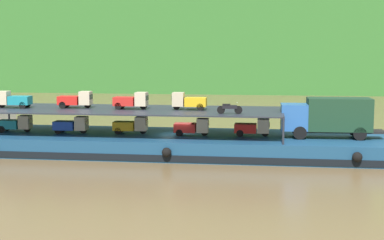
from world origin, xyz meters
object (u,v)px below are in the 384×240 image
object	(u,v)px
mini_truck_lower_fore	(192,127)
mini_truck_upper_fore	(131,101)
cargo_barge	(177,144)
mini_truck_lower_mid	(131,125)
mini_truck_lower_bow	(253,127)
mini_truck_lower_stern	(15,124)
motorcycle_upper_port	(229,108)
covered_lorry	(328,116)
mini_truck_upper_bow	(189,101)
mini_truck_lower_aft	(72,125)
mini_truck_upper_mid	(76,100)
mini_truck_upper_stern	(13,100)

from	to	relation	value
mini_truck_lower_fore	mini_truck_upper_fore	size ratio (longest dim) A/B	1.00
cargo_barge	mini_truck_lower_fore	bearing A→B (deg)	-16.40
mini_truck_lower_mid	mini_truck_lower_bow	xyz separation A→B (m)	(9.82, -0.00, 0.00)
mini_truck_lower_stern	mini_truck_lower_bow	world-z (taller)	same
mini_truck_upper_fore	motorcycle_upper_port	xyz separation A→B (m)	(8.08, -2.34, -0.26)
mini_truck_lower_mid	mini_truck_upper_fore	distance (m)	2.00
covered_lorry	mini_truck_upper_bow	world-z (taller)	mini_truck_upper_bow
covered_lorry	mini_truck_lower_fore	bearing A→B (deg)	-178.35
mini_truck_lower_fore	mini_truck_lower_aft	bearing A→B (deg)	-179.93
cargo_barge	covered_lorry	world-z (taller)	covered_lorry
mini_truck_lower_mid	mini_truck_lower_bow	bearing A→B (deg)	-0.03
mini_truck_upper_fore	mini_truck_lower_aft	bearing A→B (deg)	-174.85
mini_truck_lower_fore	mini_truck_upper_bow	world-z (taller)	mini_truck_upper_bow
covered_lorry	mini_truck_upper_mid	world-z (taller)	mini_truck_upper_mid
mini_truck_lower_bow	motorcycle_upper_port	world-z (taller)	motorcycle_upper_port
mini_truck_upper_stern	mini_truck_upper_bow	size ratio (longest dim) A/B	1.01
mini_truck_lower_mid	mini_truck_upper_stern	world-z (taller)	mini_truck_upper_stern
mini_truck_lower_mid	mini_truck_upper_mid	world-z (taller)	mini_truck_upper_mid
covered_lorry	mini_truck_lower_fore	xyz separation A→B (m)	(-10.56, -0.30, -1.00)
mini_truck_lower_aft	mini_truck_lower_bow	xyz separation A→B (m)	(14.69, 0.41, 0.00)
covered_lorry	mini_truck_lower_fore	distance (m)	10.61
mini_truck_upper_mid	mini_truck_upper_bow	size ratio (longest dim) A/B	1.01
mini_truck_lower_fore	mini_truck_lower_mid	bearing A→B (deg)	175.42
mini_truck_upper_fore	mini_truck_upper_mid	bearing A→B (deg)	176.69
cargo_barge	covered_lorry	bearing A→B (deg)	-0.41
mini_truck_lower_bow	mini_truck_upper_bow	world-z (taller)	mini_truck_upper_bow
mini_truck_lower_bow	mini_truck_upper_fore	world-z (taller)	mini_truck_upper_fore
mini_truck_upper_bow	mini_truck_upper_mid	bearing A→B (deg)	179.30
mini_truck_upper_mid	mini_truck_upper_fore	world-z (taller)	same
mini_truck_lower_fore	mini_truck_upper_mid	xyz separation A→B (m)	(-9.78, 0.71, 2.00)
mini_truck_lower_mid	mini_truck_upper_fore	size ratio (longest dim) A/B	0.99
mini_truck_lower_mid	mini_truck_lower_fore	world-z (taller)	same
mini_truck_upper_stern	motorcycle_upper_port	size ratio (longest dim) A/B	1.47
mini_truck_lower_aft	mini_truck_lower_bow	bearing A→B (deg)	1.61
mini_truck_lower_stern	mini_truck_upper_stern	size ratio (longest dim) A/B	1.00
mini_truck_lower_fore	mini_truck_upper_bow	distance (m)	2.12
cargo_barge	mini_truck_lower_stern	bearing A→B (deg)	-178.79
mini_truck_lower_fore	mini_truck_lower_bow	xyz separation A→B (m)	(4.76, 0.40, 0.00)
mini_truck_lower_bow	motorcycle_upper_port	xyz separation A→B (m)	(-1.68, -2.31, 1.74)
mini_truck_lower_aft	covered_lorry	bearing A→B (deg)	0.88
mini_truck_upper_mid	mini_truck_upper_stern	bearing A→B (deg)	-173.29
covered_lorry	mini_truck_upper_fore	xyz separation A→B (m)	(-15.57, 0.13, 1.00)
mini_truck_lower_bow	motorcycle_upper_port	distance (m)	3.34
mini_truck_lower_bow	mini_truck_upper_bow	xyz separation A→B (m)	(-5.11, 0.19, 2.00)
motorcycle_upper_port	covered_lorry	bearing A→B (deg)	16.46
mini_truck_lower_aft	mini_truck_lower_mid	size ratio (longest dim) A/B	0.99
mini_truck_lower_bow	mini_truck_lower_aft	bearing A→B (deg)	-178.39
mini_truck_lower_fore	mini_truck_lower_bow	size ratio (longest dim) A/B	1.01
mini_truck_lower_aft	motorcycle_upper_port	size ratio (longest dim) A/B	1.44
mini_truck_upper_bow	motorcycle_upper_port	world-z (taller)	mini_truck_upper_bow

